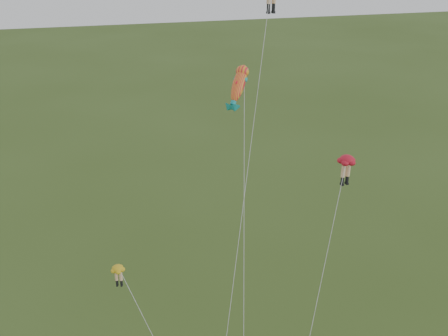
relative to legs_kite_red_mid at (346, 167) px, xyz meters
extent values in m
cylinder|color=black|center=(-3.00, 8.14, 9.40)|extent=(0.25, 0.25, 0.54)
cube|color=black|center=(-3.00, 8.14, 9.05)|extent=(0.24, 0.35, 0.16)
cylinder|color=black|center=(-2.58, 8.23, 9.40)|extent=(0.25, 0.25, 0.54)
cube|color=black|center=(-2.58, 8.23, 9.05)|extent=(0.24, 0.35, 0.16)
cylinder|color=silver|center=(-6.55, 1.25, -0.31)|extent=(7.57, 13.91, 23.42)
ellipsoid|color=red|center=(0.14, 0.18, 0.43)|extent=(1.49, 1.49, 0.65)
cylinder|color=#F8BF93|center=(-0.06, 0.15, -0.34)|extent=(0.29, 0.29, 0.99)
cylinder|color=black|center=(-0.06, 0.15, -1.08)|extent=(0.22, 0.22, 0.49)
cube|color=black|center=(-0.06, 0.15, -1.40)|extent=(0.21, 0.31, 0.14)
cylinder|color=#F8BF93|center=(0.33, 0.21, -0.34)|extent=(0.29, 0.29, 0.99)
cylinder|color=black|center=(0.33, 0.21, -1.08)|extent=(0.22, 0.22, 0.49)
cube|color=black|center=(0.33, 0.21, -1.40)|extent=(0.21, 0.31, 0.14)
cylinder|color=silver|center=(-3.11, -4.03, -5.63)|extent=(6.54, 8.45, 12.77)
ellipsoid|color=gold|center=(-15.61, -1.21, -4.55)|extent=(1.12, 1.12, 0.45)
cylinder|color=#F8BF93|center=(-15.74, -1.17, -5.08)|extent=(0.20, 0.20, 0.69)
cylinder|color=black|center=(-15.74, -1.17, -5.60)|extent=(0.16, 0.16, 0.35)
cube|color=black|center=(-15.74, -1.17, -5.82)|extent=(0.17, 0.23, 0.10)
cylinder|color=#F8BF93|center=(-15.47, -1.25, -5.08)|extent=(0.20, 0.20, 0.69)
cylinder|color=black|center=(-15.47, -1.25, -5.60)|extent=(0.16, 0.16, 0.35)
cube|color=black|center=(-15.47, -1.25, -5.82)|extent=(0.17, 0.23, 0.10)
ellipsoid|color=orange|center=(-6.68, 3.03, 5.40)|extent=(2.23, 2.40, 2.63)
sphere|color=orange|center=(-6.68, 3.03, 5.40)|extent=(1.51, 1.55, 1.27)
cone|color=teal|center=(-6.68, 3.03, 5.40)|extent=(1.32, 1.38, 1.18)
cone|color=teal|center=(-6.68, 3.03, 5.40)|extent=(1.32, 1.38, 1.18)
cone|color=teal|center=(-6.68, 3.03, 5.40)|extent=(0.74, 0.78, 0.66)
cone|color=teal|center=(-6.68, 3.03, 5.40)|extent=(0.74, 0.78, 0.66)
cone|color=red|center=(-6.68, 3.03, 5.40)|extent=(0.77, 0.79, 0.66)
cylinder|color=silver|center=(-8.01, -2.36, -3.31)|extent=(2.70, 10.81, 17.42)
camera|label=1|loc=(-15.75, -27.35, 14.04)|focal=40.00mm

